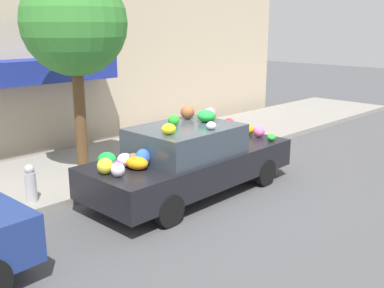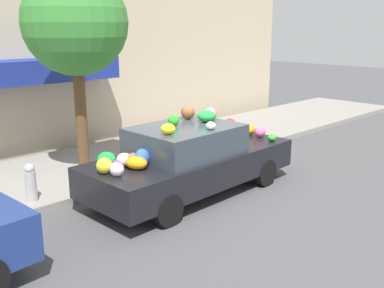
% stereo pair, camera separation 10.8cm
% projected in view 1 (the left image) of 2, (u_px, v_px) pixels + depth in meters
% --- Properties ---
extents(ground_plane, '(60.00, 60.00, 0.00)m').
position_uv_depth(ground_plane, '(192.00, 193.00, 8.93)').
color(ground_plane, '#4C4C4F').
extents(sidewalk_curb, '(24.00, 3.20, 0.14)m').
position_uv_depth(sidewalk_curb, '(113.00, 161.00, 10.76)').
color(sidewalk_curb, gray).
rests_on(sidewalk_curb, ground).
extents(building_facade, '(18.00, 1.20, 5.36)m').
position_uv_depth(building_facade, '(57.00, 49.00, 11.58)').
color(building_facade, '#C6B293').
rests_on(building_facade, ground).
extents(street_tree, '(2.12, 2.12, 4.21)m').
position_uv_depth(street_tree, '(74.00, 24.00, 8.89)').
color(street_tree, brown).
rests_on(street_tree, sidewalk_curb).
extents(fire_hydrant, '(0.20, 0.20, 0.70)m').
position_uv_depth(fire_hydrant, '(31.00, 183.00, 8.04)').
color(fire_hydrant, '#B2B2B7').
rests_on(fire_hydrant, sidewalk_curb).
extents(art_car, '(4.47, 1.83, 1.67)m').
position_uv_depth(art_car, '(190.00, 158.00, 8.73)').
color(art_car, black).
rests_on(art_car, ground).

